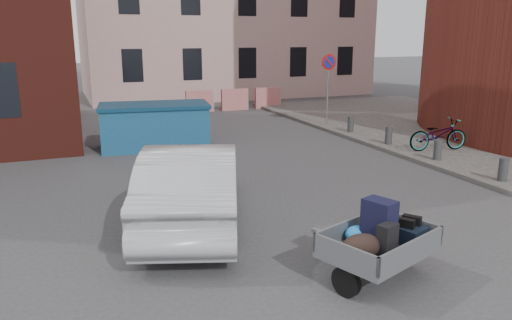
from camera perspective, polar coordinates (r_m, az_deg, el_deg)
name	(u,v)px	position (r m, az deg, el deg)	size (l,w,h in m)	color
ground	(297,243)	(8.72, 4.71, -9.43)	(120.00, 120.00, 0.00)	#38383A
no_parking_sign	(328,74)	(19.25, 8.27, 9.65)	(0.60, 0.09, 2.65)	gray
bollards	(438,150)	(14.59, 20.05, 1.08)	(0.22, 9.02, 0.55)	#3A3A3D
barriers	(235,100)	(23.65, -2.44, 6.92)	(4.70, 0.18, 1.00)	red
trailer	(378,241)	(7.44, 13.81, -8.98)	(1.88, 1.98, 1.20)	black
dumpster	(155,126)	(15.94, -11.46, 3.85)	(3.54, 2.17, 1.40)	#1B5481
silver_car	(192,184)	(9.37, -7.34, -2.74)	(1.64, 4.70, 1.55)	#AEAFB5
bicycle	(438,135)	(15.76, 20.08, 2.74)	(0.63, 1.80, 0.95)	black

